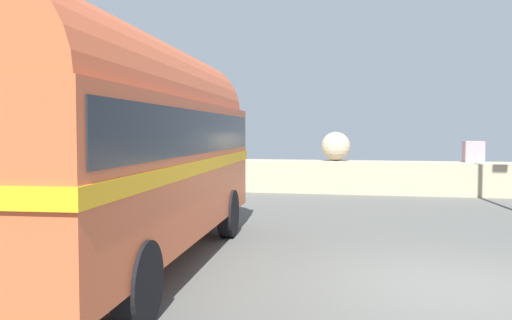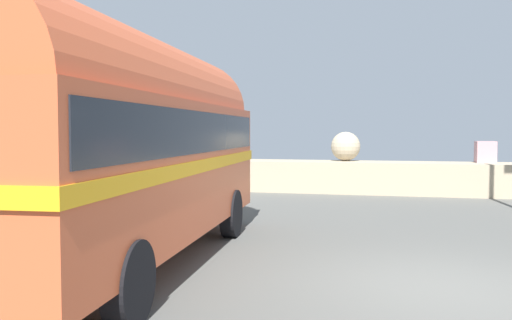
# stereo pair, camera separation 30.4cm
# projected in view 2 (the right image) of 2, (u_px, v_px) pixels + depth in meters

# --- Properties ---
(ground) EXTENTS (32.00, 26.00, 0.02)m
(ground) POSITION_uv_depth(u_px,v_px,m) (441.00, 289.00, 7.58)
(ground) COLOR #555551
(breakwater) EXTENTS (31.36, 1.81, 2.35)m
(breakwater) POSITION_uv_depth(u_px,v_px,m) (411.00, 175.00, 19.02)
(breakwater) COLOR tan
(breakwater) RESTS_ON ground
(vintage_coach) EXTENTS (3.01, 8.73, 3.70)m
(vintage_coach) POSITION_uv_depth(u_px,v_px,m) (127.00, 139.00, 8.76)
(vintage_coach) COLOR black
(vintage_coach) RESTS_ON ground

